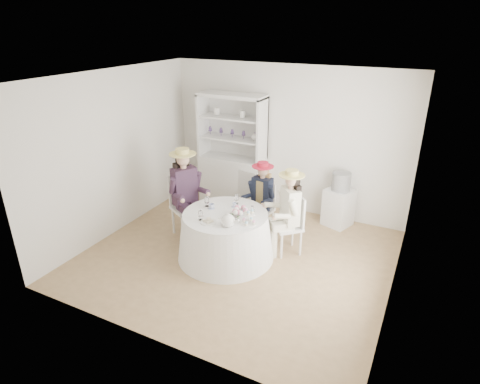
% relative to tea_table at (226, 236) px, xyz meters
% --- Properties ---
extents(ground, '(4.50, 4.50, 0.00)m').
position_rel_tea_table_xyz_m(ground, '(0.16, 0.07, -0.36)').
color(ground, olive).
rests_on(ground, ground).
extents(ceiling, '(4.50, 4.50, 0.00)m').
position_rel_tea_table_xyz_m(ceiling, '(0.16, 0.07, 2.34)').
color(ceiling, white).
rests_on(ceiling, wall_back).
extents(wall_back, '(4.50, 0.00, 4.50)m').
position_rel_tea_table_xyz_m(wall_back, '(0.16, 2.07, 0.99)').
color(wall_back, silver).
rests_on(wall_back, ground).
extents(wall_front, '(4.50, 0.00, 4.50)m').
position_rel_tea_table_xyz_m(wall_front, '(0.16, -1.93, 0.99)').
color(wall_front, silver).
rests_on(wall_front, ground).
extents(wall_left, '(0.00, 4.50, 4.50)m').
position_rel_tea_table_xyz_m(wall_left, '(-2.09, 0.07, 0.99)').
color(wall_left, silver).
rests_on(wall_left, ground).
extents(wall_right, '(0.00, 4.50, 4.50)m').
position_rel_tea_table_xyz_m(wall_right, '(2.41, 0.07, 0.99)').
color(wall_right, silver).
rests_on(wall_right, ground).
extents(tea_table, '(1.48, 1.48, 0.73)m').
position_rel_tea_table_xyz_m(tea_table, '(0.00, 0.00, 0.00)').
color(tea_table, white).
rests_on(tea_table, ground).
extents(hutch, '(1.36, 0.71, 2.16)m').
position_rel_tea_table_xyz_m(hutch, '(-0.83, 1.84, 0.40)').
color(hutch, silver).
rests_on(hutch, ground).
extents(side_table, '(0.55, 0.55, 0.67)m').
position_rel_tea_table_xyz_m(side_table, '(1.28, 1.82, -0.03)').
color(side_table, silver).
rests_on(side_table, ground).
extents(hatbox, '(0.37, 0.37, 0.32)m').
position_rel_tea_table_xyz_m(hatbox, '(1.28, 1.82, 0.46)').
color(hatbox, black).
rests_on(hatbox, side_table).
extents(guest_left, '(0.65, 0.59, 1.52)m').
position_rel_tea_table_xyz_m(guest_left, '(-0.91, 0.31, 0.49)').
color(guest_left, silver).
rests_on(guest_left, ground).
extents(guest_mid, '(0.47, 0.49, 1.27)m').
position_rel_tea_table_xyz_m(guest_mid, '(0.17, 0.95, 0.35)').
color(guest_mid, silver).
rests_on(guest_mid, ground).
extents(guest_right, '(0.58, 0.58, 1.37)m').
position_rel_tea_table_xyz_m(guest_right, '(0.79, 0.55, 0.41)').
color(guest_right, silver).
rests_on(guest_right, ground).
extents(spare_chair, '(0.45, 0.45, 0.94)m').
position_rel_tea_table_xyz_m(spare_chair, '(-0.24, 1.38, 0.14)').
color(spare_chair, silver).
rests_on(spare_chair, ground).
extents(teacup_a, '(0.10, 0.10, 0.07)m').
position_rel_tea_table_xyz_m(teacup_a, '(-0.27, 0.06, 0.40)').
color(teacup_a, white).
rests_on(teacup_a, tea_table).
extents(teacup_b, '(0.07, 0.07, 0.06)m').
position_rel_tea_table_xyz_m(teacup_b, '(0.01, 0.27, 0.40)').
color(teacup_b, white).
rests_on(teacup_b, tea_table).
extents(teacup_c, '(0.09, 0.09, 0.07)m').
position_rel_tea_table_xyz_m(teacup_c, '(0.25, 0.10, 0.40)').
color(teacup_c, white).
rests_on(teacup_c, tea_table).
extents(flower_bowl, '(0.22, 0.22, 0.05)m').
position_rel_tea_table_xyz_m(flower_bowl, '(0.18, -0.08, 0.40)').
color(flower_bowl, white).
rests_on(flower_bowl, tea_table).
extents(flower_arrangement, '(0.20, 0.19, 0.07)m').
position_rel_tea_table_xyz_m(flower_arrangement, '(0.23, 0.00, 0.46)').
color(flower_arrangement, '#CF6787').
rests_on(flower_arrangement, tea_table).
extents(table_teapot, '(0.27, 0.19, 0.20)m').
position_rel_tea_table_xyz_m(table_teapot, '(0.22, -0.32, 0.46)').
color(table_teapot, white).
rests_on(table_teapot, tea_table).
extents(sandwich_plate, '(0.23, 0.23, 0.05)m').
position_rel_tea_table_xyz_m(sandwich_plate, '(-0.08, -0.35, 0.38)').
color(sandwich_plate, white).
rests_on(sandwich_plate, tea_table).
extents(cupcake_stand, '(0.23, 0.23, 0.22)m').
position_rel_tea_table_xyz_m(cupcake_stand, '(0.45, -0.13, 0.45)').
color(cupcake_stand, white).
rests_on(cupcake_stand, tea_table).
extents(stemware_set, '(0.83, 0.80, 0.15)m').
position_rel_tea_table_xyz_m(stemware_set, '(0.00, 0.00, 0.44)').
color(stemware_set, white).
rests_on(stemware_set, tea_table).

